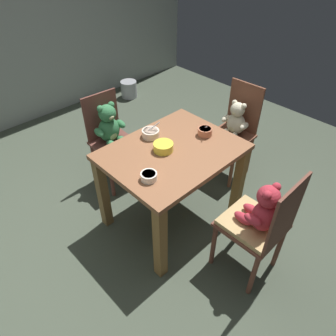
% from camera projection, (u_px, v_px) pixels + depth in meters
% --- Properties ---
extents(ground_plane, '(5.20, 5.20, 0.04)m').
position_uv_depth(ground_plane, '(172.00, 218.00, 2.87)').
color(ground_plane, '#3F483A').
extents(dining_table, '(1.03, 0.80, 0.75)m').
position_uv_depth(dining_table, '(172.00, 164.00, 2.47)').
color(dining_table, brown).
rests_on(dining_table, ground_plane).
extents(teddy_chair_far_center, '(0.40, 0.39, 0.91)m').
position_uv_depth(teddy_chair_far_center, '(110.00, 131.00, 2.91)').
color(teddy_chair_far_center, brown).
rests_on(teddy_chair_far_center, ground_plane).
extents(teddy_chair_near_front, '(0.40, 0.41, 0.96)m').
position_uv_depth(teddy_chair_near_front, '(261.00, 218.00, 2.09)').
color(teddy_chair_near_front, brown).
rests_on(teddy_chair_near_front, ground_plane).
extents(teddy_chair_near_right, '(0.39, 0.39, 0.95)m').
position_uv_depth(teddy_chair_near_right, '(235.00, 126.00, 3.02)').
color(teddy_chair_near_right, brown).
rests_on(teddy_chair_near_right, ground_plane).
extents(porridge_bowl_yellow_center, '(0.15, 0.15, 0.06)m').
position_uv_depth(porridge_bowl_yellow_center, '(163.00, 147.00, 2.36)').
color(porridge_bowl_yellow_center, yellow).
rests_on(porridge_bowl_yellow_center, dining_table).
extents(porridge_bowl_cream_far_center, '(0.14, 0.14, 0.13)m').
position_uv_depth(porridge_bowl_cream_far_center, '(151.00, 133.00, 2.50)').
color(porridge_bowl_cream_far_center, beige).
rests_on(porridge_bowl_cream_far_center, dining_table).
extents(porridge_bowl_terracotta_near_right, '(0.12, 0.12, 0.12)m').
position_uv_depth(porridge_bowl_terracotta_near_right, '(205.00, 132.00, 2.52)').
color(porridge_bowl_terracotta_near_right, '#B36849').
rests_on(porridge_bowl_terracotta_near_right, dining_table).
extents(porridge_bowl_white_near_left, '(0.11, 0.11, 0.05)m').
position_uv_depth(porridge_bowl_white_near_left, '(149.00, 176.00, 2.10)').
color(porridge_bowl_white_near_left, white).
rests_on(porridge_bowl_white_near_left, dining_table).
extents(metal_pail, '(0.23, 0.23, 0.24)m').
position_uv_depth(metal_pail, '(129.00, 89.00, 4.64)').
color(metal_pail, '#93969B').
rests_on(metal_pail, ground_plane).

